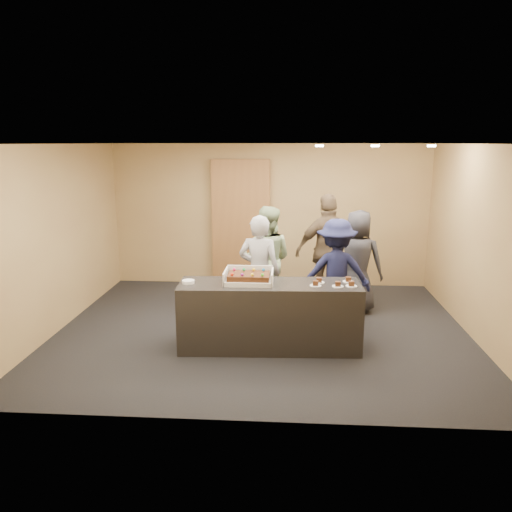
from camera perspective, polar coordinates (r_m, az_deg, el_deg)
name	(u,v)px	position (r m, az deg, el deg)	size (l,w,h in m)	color
room	(263,241)	(7.12, 0.75, 1.77)	(6.04, 6.00, 2.70)	black
serving_counter	(270,316)	(6.73, 1.56, -6.84)	(2.40, 0.70, 0.90)	black
storage_cabinet	(241,223)	(9.55, -1.72, 3.75)	(1.10, 0.15, 2.41)	brown
cake_box	(249,279)	(6.62, -0.82, -2.68)	(0.64, 0.44, 0.19)	white
sheet_cake	(249,276)	(6.59, -0.84, -2.30)	(0.55, 0.38, 0.11)	#31190B
plate_stack	(188,282)	(6.66, -7.74, -2.93)	(0.16, 0.16, 0.04)	white
slice_a	(316,284)	(6.52, 6.82, -3.21)	(0.15, 0.15, 0.07)	white
slice_b	(319,281)	(6.68, 7.20, -2.84)	(0.15, 0.15, 0.07)	white
slice_c	(338,285)	(6.53, 9.34, -3.27)	(0.15, 0.15, 0.07)	white
slice_d	(348,280)	(6.77, 10.50, -2.73)	(0.15, 0.15, 0.07)	white
slice_e	(351,285)	(6.57, 10.84, -3.23)	(0.15, 0.15, 0.07)	white
person_server_grey	(259,272)	(7.35, 0.38, -1.86)	(0.62, 0.41, 1.70)	#A5A5AA
person_sage_man	(266,260)	(8.04, 1.19, -0.43)	(0.84, 0.66, 1.74)	#8EA478
person_navy_man	(336,273)	(7.58, 9.13, -1.88)	(1.05, 0.60, 1.62)	#15183B
person_brown_extra	(328,251)	(8.38, 8.26, 0.56)	(1.12, 0.46, 1.90)	brown
person_dark_suit	(357,261)	(8.25, 11.51, -0.59)	(0.82, 0.53, 1.67)	#28272C
ceiling_spotlights	(375,146)	(7.57, 13.46, 12.15)	(1.72, 0.12, 0.03)	#FFEAC6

